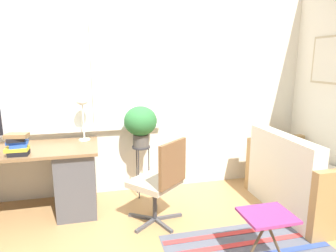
# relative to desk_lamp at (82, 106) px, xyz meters

# --- Properties ---
(ground_plane) EXTENTS (14.00, 14.00, 0.00)m
(ground_plane) POSITION_rel_desk_lamp_xyz_m (-0.29, -0.54, -1.14)
(ground_plane) COLOR tan
(wall_back_with_window) EXTENTS (9.00, 0.12, 2.70)m
(wall_back_with_window) POSITION_rel_desk_lamp_xyz_m (-0.28, 0.22, 0.21)
(wall_back_with_window) COLOR white
(wall_back_with_window) RESTS_ON ground_plane
(desk) EXTENTS (1.99, 0.68, 0.75)m
(desk) POSITION_rel_desk_lamp_xyz_m (-0.85, -0.20, -0.74)
(desk) COLOR brown
(desk) RESTS_ON ground_plane
(desk_lamp) EXTENTS (0.14, 0.14, 0.49)m
(desk_lamp) POSITION_rel_desk_lamp_xyz_m (0.00, 0.00, 0.00)
(desk_lamp) COLOR white
(desk_lamp) RESTS_ON desk
(book_stack) EXTENTS (0.23, 0.16, 0.22)m
(book_stack) POSITION_rel_desk_lamp_xyz_m (-0.60, -0.42, -0.29)
(book_stack) COLOR black
(book_stack) RESTS_ON desk
(office_chair_swivel) EXTENTS (0.62, 0.62, 0.89)m
(office_chair_swivel) POSITION_rel_desk_lamp_xyz_m (0.73, -0.69, -0.67)
(office_chair_swivel) COLOR #47474C
(office_chair_swivel) RESTS_ON ground_plane
(couch_loveseat) EXTENTS (0.78, 1.28, 0.87)m
(couch_loveseat) POSITION_rel_desk_lamp_xyz_m (2.34, -0.75, -0.84)
(couch_loveseat) COLOR silver
(couch_loveseat) RESTS_ON ground_plane
(plant_stand) EXTENTS (0.22, 0.22, 0.63)m
(plant_stand) POSITION_rel_desk_lamp_xyz_m (0.65, -0.01, -0.60)
(plant_stand) COLOR #333338
(plant_stand) RESTS_ON ground_plane
(potted_plant) EXTENTS (0.39, 0.39, 0.48)m
(potted_plant) POSITION_rel_desk_lamp_xyz_m (0.65, -0.01, -0.22)
(potted_plant) COLOR #514C47
(potted_plant) RESTS_ON plant_stand
(floor_rug_striped) EXTENTS (1.49, 0.80, 0.01)m
(floor_rug_striped) POSITION_rel_desk_lamp_xyz_m (1.41, -1.33, -1.13)
(floor_rug_striped) COLOR #565B6B
(floor_rug_striped) RESTS_ON ground_plane
(folding_stool) EXTENTS (0.41, 0.35, 0.43)m
(folding_stool) POSITION_rel_desk_lamp_xyz_m (1.45, -1.48, -0.76)
(folding_stool) COLOR #93337A
(folding_stool) RESTS_ON ground_plane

